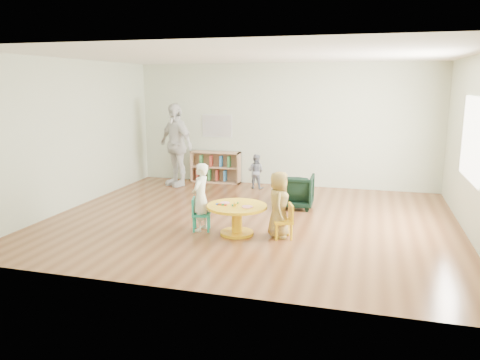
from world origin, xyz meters
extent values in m
plane|color=brown|center=(0.00, 0.00, 0.00)|extent=(7.00, 7.00, 0.00)
cube|color=white|center=(0.00, 0.00, 2.75)|extent=(7.00, 6.00, 0.10)
cube|color=beige|center=(0.00, 3.00, 1.40)|extent=(7.00, 0.10, 2.80)
cube|color=beige|center=(0.00, -3.00, 1.40)|extent=(7.00, 0.10, 2.80)
cube|color=beige|center=(-3.50, 0.00, 1.40)|extent=(0.10, 6.00, 2.80)
cube|color=beige|center=(3.50, 0.00, 1.40)|extent=(0.10, 6.00, 2.80)
cube|color=silver|center=(3.48, 0.30, 1.50)|extent=(0.02, 1.60, 1.30)
cylinder|color=yellow|center=(-0.01, -0.85, 0.22)|extent=(0.17, 0.17, 0.43)
cylinder|color=yellow|center=(-0.01, -0.85, 0.02)|extent=(0.53, 0.53, 0.04)
cylinder|color=yellow|center=(-0.01, -0.85, 0.45)|extent=(0.95, 0.95, 0.04)
cylinder|color=pink|center=(-0.22, -0.80, 0.48)|extent=(0.15, 0.15, 0.02)
cylinder|color=pink|center=(0.18, -0.94, 0.48)|extent=(0.17, 0.17, 0.02)
cylinder|color=yellow|center=(-0.03, -0.87, 0.50)|extent=(0.07, 0.13, 0.04)
cylinder|color=#147434|center=(-0.05, -0.96, 0.50)|extent=(0.03, 0.05, 0.02)
cylinder|color=#147434|center=(-0.01, -0.79, 0.50)|extent=(0.03, 0.05, 0.02)
cube|color=red|center=(-0.18, -0.92, 0.48)|extent=(0.06, 0.06, 0.02)
cube|color=#D24E11|center=(-0.28, -0.92, 0.48)|extent=(0.07, 0.07, 0.02)
cube|color=blue|center=(-0.31, -0.90, 0.48)|extent=(0.07, 0.06, 0.02)
cube|color=#147434|center=(-0.21, -0.91, 0.48)|extent=(0.06, 0.05, 0.02)
cube|color=#1C9D82|center=(-0.62, -0.81, 0.27)|extent=(0.35, 0.35, 0.04)
cube|color=#1C9D82|center=(-0.74, -0.85, 0.42)|extent=(0.10, 0.29, 0.25)
cylinder|color=#1C9D82|center=(-0.76, -0.73, 0.13)|extent=(0.03, 0.03, 0.25)
cylinder|color=#1C9D82|center=(-0.70, -0.95, 0.13)|extent=(0.03, 0.03, 0.25)
cylinder|color=#1C9D82|center=(-0.54, -0.67, 0.13)|extent=(0.03, 0.03, 0.25)
cylinder|color=#1C9D82|center=(-0.48, -0.90, 0.13)|extent=(0.03, 0.03, 0.25)
cube|color=yellow|center=(0.72, -0.85, 0.27)|extent=(0.37, 0.37, 0.04)
cube|color=yellow|center=(0.84, -0.80, 0.41)|extent=(0.13, 0.28, 0.25)
cylinder|color=yellow|center=(0.87, -0.91, 0.13)|extent=(0.03, 0.03, 0.25)
cylinder|color=yellow|center=(0.79, -0.70, 0.13)|extent=(0.03, 0.03, 0.25)
cylinder|color=yellow|center=(0.66, -1.00, 0.13)|extent=(0.03, 0.03, 0.25)
cylinder|color=yellow|center=(0.57, -0.78, 0.13)|extent=(0.03, 0.03, 0.25)
cube|color=tan|center=(-2.19, 2.83, 0.38)|extent=(0.03, 0.30, 0.75)
cube|color=tan|center=(-1.01, 2.83, 0.38)|extent=(0.03, 0.30, 0.75)
cube|color=tan|center=(-1.60, 2.83, 0.01)|extent=(1.20, 0.30, 0.03)
cube|color=tan|center=(-1.60, 2.83, 0.73)|extent=(1.20, 0.30, 0.03)
cube|color=tan|center=(-1.60, 2.83, 0.38)|extent=(1.14, 0.28, 0.03)
cube|color=tan|center=(-1.60, 2.97, 0.38)|extent=(1.20, 0.02, 0.75)
cube|color=#A93C2D|center=(-2.05, 2.81, 0.18)|extent=(0.04, 0.18, 0.26)
cube|color=teal|center=(-1.90, 2.81, 0.18)|extent=(0.04, 0.18, 0.26)
cube|color=#428F4B|center=(-1.75, 2.81, 0.18)|extent=(0.04, 0.18, 0.26)
cube|color=#A93C2D|center=(-1.55, 2.81, 0.18)|extent=(0.04, 0.18, 0.26)
cube|color=teal|center=(-1.35, 2.81, 0.18)|extent=(0.04, 0.18, 0.26)
cube|color=#428F4B|center=(-1.95, 2.81, 0.53)|extent=(0.04, 0.18, 0.26)
cube|color=#A93C2D|center=(-1.70, 2.81, 0.53)|extent=(0.04, 0.18, 0.26)
cube|color=teal|center=(-1.45, 2.81, 0.53)|extent=(0.04, 0.18, 0.26)
cube|color=#428F4B|center=(-1.25, 2.81, 0.53)|extent=(0.04, 0.18, 0.26)
cube|color=silver|center=(-1.60, 2.98, 1.35)|extent=(0.74, 0.01, 0.54)
cube|color=#D2452C|center=(-1.60, 2.98, 1.35)|extent=(0.70, 0.00, 0.50)
imported|color=black|center=(0.61, 1.04, 0.32)|extent=(0.72, 0.74, 0.65)
imported|color=white|center=(-0.63, -0.81, 0.55)|extent=(0.30, 0.43, 1.11)
imported|color=yellow|center=(0.65, -0.80, 0.52)|extent=(0.39, 0.55, 1.04)
imported|color=#18233D|center=(-0.51, 2.45, 0.39)|extent=(0.43, 0.36, 0.78)
imported|color=white|center=(-2.38, 2.27, 0.96)|extent=(1.20, 0.98, 1.91)
camera|label=1|loc=(1.96, -7.68, 2.35)|focal=35.00mm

